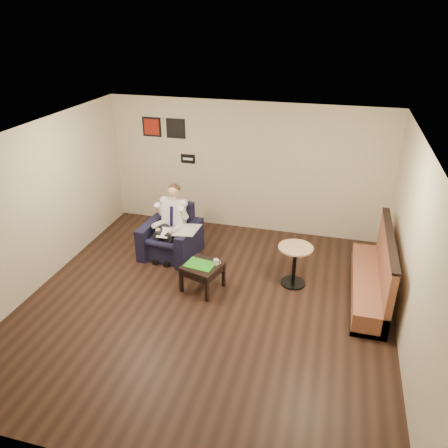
% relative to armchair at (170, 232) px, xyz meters
% --- Properties ---
extents(ground, '(6.00, 6.00, 0.00)m').
position_rel_armchair_xyz_m(ground, '(1.16, -1.42, -0.49)').
color(ground, black).
rests_on(ground, ground).
extents(wall_back, '(6.00, 0.02, 2.80)m').
position_rel_armchair_xyz_m(wall_back, '(1.16, 1.58, 0.91)').
color(wall_back, beige).
rests_on(wall_back, ground).
extents(wall_front, '(6.00, 0.02, 2.80)m').
position_rel_armchair_xyz_m(wall_front, '(1.16, -4.42, 0.91)').
color(wall_front, beige).
rests_on(wall_front, ground).
extents(wall_left, '(0.02, 6.00, 2.80)m').
position_rel_armchair_xyz_m(wall_left, '(-1.84, -1.42, 0.91)').
color(wall_left, beige).
rests_on(wall_left, ground).
extents(wall_right, '(0.02, 6.00, 2.80)m').
position_rel_armchair_xyz_m(wall_right, '(4.16, -1.42, 0.91)').
color(wall_right, beige).
rests_on(wall_right, ground).
extents(ceiling, '(6.00, 6.00, 0.02)m').
position_rel_armchair_xyz_m(ceiling, '(1.16, -1.42, 2.31)').
color(ceiling, white).
rests_on(ceiling, wall_back).
extents(seating_sign, '(0.32, 0.02, 0.20)m').
position_rel_armchair_xyz_m(seating_sign, '(-0.14, 1.57, 1.01)').
color(seating_sign, black).
rests_on(seating_sign, wall_back).
extents(art_print_left, '(0.42, 0.03, 0.42)m').
position_rel_armchair_xyz_m(art_print_left, '(-0.94, 1.57, 1.66)').
color(art_print_left, maroon).
rests_on(art_print_left, wall_back).
extents(art_print_right, '(0.42, 0.03, 0.42)m').
position_rel_armchair_xyz_m(art_print_right, '(-0.39, 1.57, 1.66)').
color(art_print_right, black).
rests_on(art_print_right, wall_back).
extents(armchair, '(1.10, 1.10, 0.98)m').
position_rel_armchair_xyz_m(armchair, '(0.00, 0.00, 0.00)').
color(armchair, black).
rests_on(armchair, ground).
extents(seated_man, '(0.72, 1.02, 1.35)m').
position_rel_armchair_xyz_m(seated_man, '(-0.01, -0.13, 0.18)').
color(seated_man, white).
rests_on(seated_man, armchair).
extents(lap_papers, '(0.23, 0.32, 0.01)m').
position_rel_armchair_xyz_m(lap_papers, '(-0.02, -0.23, 0.11)').
color(lap_papers, white).
rests_on(lap_papers, seated_man).
extents(newspaper, '(0.45, 0.55, 0.01)m').
position_rel_armchair_xyz_m(newspaper, '(0.40, -0.14, 0.18)').
color(newspaper, silver).
rests_on(newspaper, armchair).
extents(side_table, '(0.74, 0.74, 0.49)m').
position_rel_armchair_xyz_m(side_table, '(0.97, -0.99, -0.25)').
color(side_table, black).
rests_on(side_table, ground).
extents(green_folder, '(0.54, 0.42, 0.01)m').
position_rel_armchair_xyz_m(green_folder, '(0.93, -1.00, 0.00)').
color(green_folder, green).
rests_on(green_folder, side_table).
extents(coffee_mug, '(0.11, 0.11, 0.10)m').
position_rel_armchair_xyz_m(coffee_mug, '(1.20, -0.92, 0.05)').
color(coffee_mug, white).
rests_on(coffee_mug, side_table).
extents(smartphone, '(0.17, 0.14, 0.01)m').
position_rel_armchair_xyz_m(smartphone, '(1.07, -0.83, 0.00)').
color(smartphone, black).
rests_on(smartphone, side_table).
extents(banquette, '(0.55, 2.29, 1.17)m').
position_rel_armchair_xyz_m(banquette, '(3.75, -0.47, 0.09)').
color(banquette, brown).
rests_on(banquette, ground).
extents(cafe_table, '(0.63, 0.63, 0.75)m').
position_rel_armchair_xyz_m(cafe_table, '(2.48, -0.42, -0.12)').
color(cafe_table, tan).
rests_on(cafe_table, ground).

